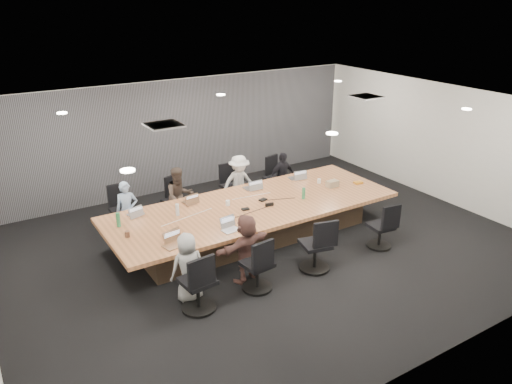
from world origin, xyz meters
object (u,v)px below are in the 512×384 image
person_0 (127,210)px  bottle_green_left (118,220)px  chair_1 (174,204)px  laptop_1 (190,202)px  person_4 (188,267)px  canvas_bag (332,184)px  chair_2 (232,189)px  laptop_2 (252,188)px  person_1 (180,197)px  conference_table (253,220)px  laptop_0 (136,214)px  person_2 (239,183)px  person_5 (246,248)px  chair_6 (315,248)px  laptop_4 (174,245)px  person_3 (282,177)px  laptop_5 (231,230)px  laptop_3 (296,178)px  chair_7 (380,230)px  bottle_green_right (304,193)px  chair_3 (274,181)px  bottle_clear (177,210)px  chair_0 (123,214)px  snack_packet (358,182)px  stapler (269,204)px  mug_brown (127,234)px  chair_4 (198,286)px  chair_5 (257,268)px

person_0 → bottle_green_left: (-0.44, -0.91, 0.26)m
chair_1 → laptop_1: size_ratio=2.42×
person_4 → canvas_bag: bearing=-161.3°
chair_2 → laptop_2: bearing=89.4°
person_1 → conference_table: bearing=-52.4°
laptop_0 → person_4: bearing=80.5°
person_0 → person_4: size_ratio=1.03×
laptop_1 → person_2: size_ratio=0.23×
person_5 → bottle_green_left: person_5 is taller
chair_6 → laptop_4: chair_6 is taller
laptop_0 → person_3: (3.86, 0.55, -0.14)m
laptop_4 → laptop_5: size_ratio=1.13×
laptop_3 → laptop_5: bearing=37.3°
chair_7 → laptop_5: 3.05m
person_5 → laptop_5: bearing=-101.7°
laptop_1 → laptop_4: (-1.05, -1.60, 0.00)m
person_1 → person_2: size_ratio=0.99×
laptop_4 → bottle_green_right: bearing=-3.3°
chair_3 → person_1: 2.73m
conference_table → person_0: person_0 is taller
chair_1 → person_3: bearing=155.2°
bottle_clear → person_5: bearing=-71.8°
conference_table → bottle_green_right: bottle_green_right is taller
chair_0 → bottle_green_left: size_ratio=3.01×
chair_1 → snack_packet: bearing=135.0°
person_1 → stapler: size_ratio=7.64×
canvas_bag → bottle_green_right: bearing=-167.2°
conference_table → chair_2: (0.45, 1.70, 0.00)m
chair_3 → bottle_green_left: bottle_green_left is taller
bottle_green_right → mug_brown: bottle_green_right is taller
chair_7 → bottle_clear: 4.02m
laptop_4 → snack_packet: bearing=-5.5°
chair_4 → stapler: chair_4 is taller
bottle_green_left → chair_5: bearing=-52.0°
chair_1 → laptop_3: (2.69, -0.90, 0.38)m
snack_packet → bottle_green_left: bearing=172.8°
person_2 → bottle_green_left: (-3.10, -0.91, 0.21)m
chair_5 → chair_1: bearing=84.7°
bottle_clear → canvas_bag: size_ratio=0.89×
stapler → chair_6: bearing=-78.2°
chair_4 → laptop_0: (-0.12, 2.50, 0.31)m
chair_7 → mug_brown: 4.87m
chair_7 → mug_brown: mug_brown is taller
chair_3 → chair_5: bearing=37.4°
mug_brown → person_0: bearing=72.4°
person_2 → bottle_clear: 2.23m
laptop_2 → laptop_4: same height
laptop_1 → stapler: size_ratio=1.77×
laptop_4 → snack_packet: size_ratio=1.85×
laptop_2 → person_5: bearing=58.5°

